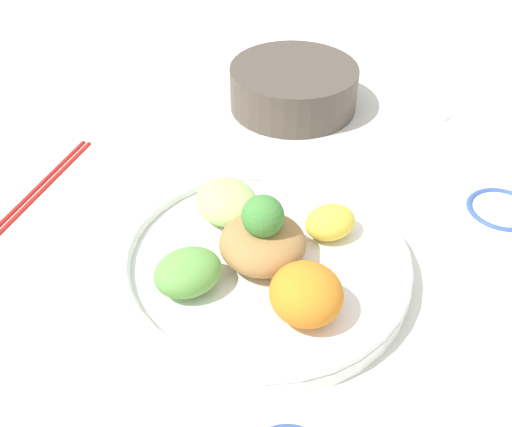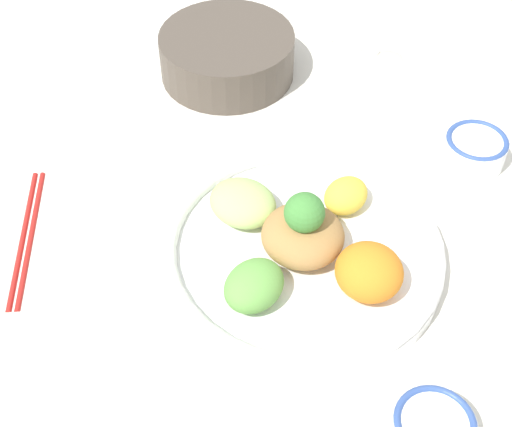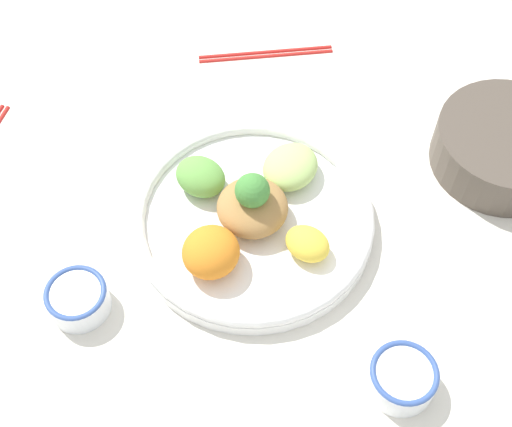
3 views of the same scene
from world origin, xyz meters
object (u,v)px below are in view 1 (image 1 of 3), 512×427
side_serving_bowl (294,85)px  serving_spoon_main (445,118)px  sauce_bowl_dark (498,220)px  chopsticks_pair_near (43,184)px  salad_platter (262,257)px

side_serving_bowl → serving_spoon_main: 0.25m
side_serving_bowl → serving_spoon_main: bearing=-111.7°
sauce_bowl_dark → side_serving_bowl: (0.36, 0.17, 0.02)m
side_serving_bowl → chopsticks_pair_near: (-0.14, 0.39, -0.04)m
chopsticks_pair_near → serving_spoon_main: chopsticks_pair_near is taller
salad_platter → side_serving_bowl: (0.37, -0.13, 0.01)m
chopsticks_pair_near → sauce_bowl_dark: bearing=99.0°
side_serving_bowl → serving_spoon_main: size_ratio=1.67×
salad_platter → serving_spoon_main: (0.28, -0.36, -0.02)m
sauce_bowl_dark → serving_spoon_main: size_ratio=0.68×
sauce_bowl_dark → chopsticks_pair_near: sauce_bowl_dark is taller
serving_spoon_main → side_serving_bowl: bearing=41.5°
salad_platter → serving_spoon_main: bearing=-52.4°
salad_platter → chopsticks_pair_near: salad_platter is taller
chopsticks_pair_near → serving_spoon_main: size_ratio=1.65×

